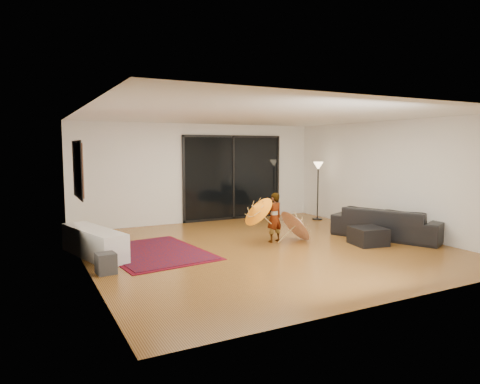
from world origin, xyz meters
TOP-DOWN VIEW (x-y plane):
  - floor at (0.00, 0.00)m, footprint 7.00×7.00m
  - ceiling at (0.00, 0.00)m, footprint 7.00×7.00m
  - wall_back at (0.00, 3.50)m, footprint 7.00×0.00m
  - wall_front at (0.00, -3.50)m, footprint 7.00×0.00m
  - wall_left at (-3.50, 0.00)m, footprint 0.00×7.00m
  - wall_right at (3.50, 0.00)m, footprint 0.00×7.00m
  - sliding_door at (1.00, 3.47)m, footprint 3.06×0.07m
  - painting at (-3.46, 1.00)m, footprint 0.04×1.28m
  - media_console at (-3.25, 0.85)m, footprint 0.97×1.99m
  - speaker at (-3.25, -0.40)m, footprint 0.33×0.33m
  - persian_rug at (-2.15, 0.61)m, footprint 2.07×2.69m
  - sofa at (2.95, -0.50)m, footprint 1.84×2.55m
  - ottoman at (2.08, -0.81)m, footprint 0.76×0.76m
  - floor_lamp at (3.10, 2.26)m, footprint 0.28×0.28m
  - child at (0.45, 0.35)m, footprint 0.43×0.32m
  - parasol_orange at (-0.10, 0.30)m, footprint 0.62×0.74m
  - parasol_white at (1.05, 0.20)m, footprint 0.65×0.84m

SIDE VIEW (x-z plane):
  - floor at x=0.00m, z-range 0.00..0.00m
  - persian_rug at x=-2.15m, z-range 0.00..0.02m
  - speaker at x=-3.25m, z-range 0.00..0.34m
  - ottoman at x=2.08m, z-range 0.00..0.37m
  - media_console at x=-3.25m, z-range 0.00..0.54m
  - sofa at x=2.95m, z-range 0.00..0.69m
  - parasol_white at x=1.05m, z-range 0.04..0.97m
  - child at x=0.45m, z-range 0.00..1.08m
  - parasol_orange at x=-0.10m, z-range 0.31..1.16m
  - sliding_door at x=1.00m, z-range 0.00..2.40m
  - floor_lamp at x=3.10m, z-range 0.48..2.13m
  - wall_back at x=0.00m, z-range -2.15..4.85m
  - wall_front at x=0.00m, z-range -2.15..4.85m
  - wall_left at x=-3.50m, z-range -2.15..4.85m
  - wall_right at x=3.50m, z-range -2.15..4.85m
  - painting at x=-3.46m, z-range 1.11..2.19m
  - ceiling at x=0.00m, z-range 2.70..2.70m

